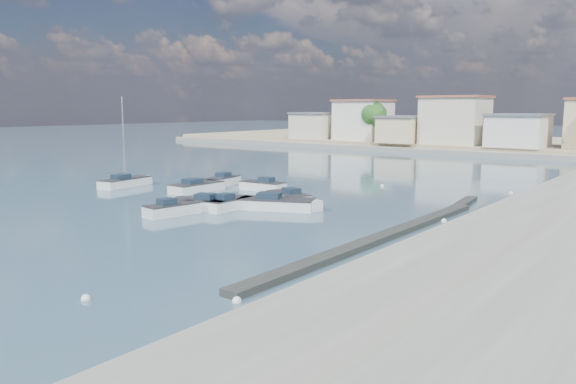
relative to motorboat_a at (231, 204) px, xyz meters
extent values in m
plane|color=#314B62|center=(7.17, 27.94, -0.38)|extent=(400.00, 400.00, 0.00)
cube|color=slate|center=(21.32, 0.94, 0.52)|extent=(4.17, 90.00, 2.86)
cube|color=slate|center=(21.17, -8.06, 0.02)|extent=(5.31, 3.50, 1.94)
cube|color=black|center=(14.17, -2.06, -0.20)|extent=(1.00, 26.00, 0.35)
cube|color=black|center=(13.67, 11.94, -0.23)|extent=(2.00, 8.05, 0.30)
cube|color=gray|center=(7.17, 79.94, 0.32)|extent=(160.00, 40.00, 1.40)
cube|color=slate|center=(7.17, 58.94, 0.02)|extent=(160.00, 2.50, 0.80)
cube|color=beige|center=(-36.83, 63.94, 3.52)|extent=(8.00, 8.00, 5.00)
cube|color=#595960|center=(-36.83, 63.94, 6.20)|extent=(8.48, 8.48, 0.35)
cube|color=silver|center=(-26.83, 65.94, 4.77)|extent=(9.00, 9.00, 7.50)
cube|color=#99513D|center=(-26.83, 65.94, 8.70)|extent=(9.54, 9.54, 0.35)
cube|color=beige|center=(-16.83, 62.94, 3.27)|extent=(7.00, 8.00, 4.50)
cube|color=#595960|center=(-16.83, 62.94, 5.70)|extent=(7.42, 8.48, 0.35)
cube|color=beige|center=(-7.83, 64.94, 5.02)|extent=(10.00, 9.00, 8.00)
cube|color=#99513D|center=(-7.83, 64.94, 9.20)|extent=(10.60, 9.54, 0.35)
cube|color=silver|center=(3.17, 63.94, 3.52)|extent=(8.50, 8.50, 5.00)
cube|color=#595960|center=(3.17, 63.94, 6.20)|extent=(9.01, 9.01, 0.35)
cylinder|color=#38281E|center=(-22.83, 62.94, 2.71)|extent=(0.44, 0.44, 3.38)
sphere|color=#194717|center=(-22.83, 62.94, 6.05)|extent=(4.80, 4.80, 4.80)
sphere|color=#194717|center=(-21.93, 62.34, 5.82)|extent=(3.60, 3.60, 3.60)
sphere|color=#194717|center=(-23.58, 63.39, 6.20)|extent=(3.30, 3.30, 3.30)
cylinder|color=#38281E|center=(-4.83, 65.94, 2.48)|extent=(0.44, 0.44, 2.93)
sphere|color=#194717|center=(-4.83, 65.94, 5.38)|extent=(4.16, 4.16, 4.16)
sphere|color=#194717|center=(-4.05, 65.42, 5.18)|extent=(3.12, 3.12, 3.12)
sphere|color=#194717|center=(-5.48, 66.33, 5.51)|extent=(2.86, 2.86, 2.86)
cube|color=silver|center=(0.00, -0.23, -0.08)|extent=(1.62, 4.12, 1.00)
cube|color=silver|center=(0.00, 1.54, -0.08)|extent=(1.61, 1.61, 1.00)
cube|color=#262628|center=(0.00, -0.23, 0.42)|extent=(1.65, 4.12, 0.08)
cube|color=#1A2836|center=(0.00, -0.64, 0.66)|extent=(1.00, 1.24, 0.48)
cube|color=silver|center=(-1.63, -4.51, -0.08)|extent=(2.15, 4.17, 1.00)
cube|color=silver|center=(-1.39, -2.82, -0.08)|extent=(1.59, 1.59, 1.00)
cube|color=#262628|center=(-1.63, -4.51, 0.42)|extent=(2.18, 4.17, 0.08)
cube|color=#1A2836|center=(-1.68, -4.90, 0.66)|extent=(1.16, 1.32, 0.48)
cube|color=silver|center=(-4.39, 8.96, -0.08)|extent=(4.49, 1.96, 1.00)
cube|color=silver|center=(-6.28, 8.83, -0.08)|extent=(1.66, 1.66, 1.00)
cube|color=#262628|center=(-4.39, 8.96, 0.42)|extent=(4.49, 2.00, 0.08)
cube|color=#1A2836|center=(-3.96, 8.99, 0.66)|extent=(1.38, 1.12, 0.48)
cube|color=silver|center=(-1.63, -1.72, -0.08)|extent=(4.94, 3.22, 1.00)
cube|color=silver|center=(-3.48, -2.33, -0.08)|extent=(1.78, 1.78, 1.00)
cube|color=#262628|center=(-1.63, -1.72, 0.42)|extent=(4.95, 3.26, 0.08)
cube|color=#1A2836|center=(-1.20, -1.58, 0.66)|extent=(1.67, 1.54, 0.48)
cube|color=silver|center=(-8.65, 4.52, -0.08)|extent=(2.13, 5.29, 1.00)
cube|color=silver|center=(-8.63, 6.78, -0.08)|extent=(2.09, 2.09, 1.00)
cube|color=#262628|center=(-8.65, 4.52, 0.42)|extent=(2.17, 5.29, 0.08)
cube|color=#1A2836|center=(-8.66, 3.99, 0.66)|extent=(1.31, 1.59, 0.48)
cube|color=silver|center=(1.78, 5.00, -0.08)|extent=(4.75, 3.30, 1.00)
cube|color=silver|center=(0.03, 5.71, -0.08)|extent=(1.63, 1.63, 1.00)
cube|color=#262628|center=(1.78, 5.00, 0.42)|extent=(4.76, 3.33, 0.08)
cube|color=#1A2836|center=(2.19, 4.83, 0.66)|extent=(1.64, 1.51, 0.48)
cube|color=silver|center=(-9.88, 8.89, -0.08)|extent=(2.72, 5.06, 1.00)
cube|color=silver|center=(-9.47, 6.86, -0.08)|extent=(1.78, 1.78, 1.00)
cube|color=#262628|center=(-9.88, 8.89, 0.42)|extent=(2.75, 5.06, 0.08)
cube|color=#1A2836|center=(-9.97, 9.36, 0.66)|extent=(1.38, 1.63, 0.48)
cube|color=silver|center=(2.86, 2.08, -0.08)|extent=(6.25, 4.46, 1.00)
cube|color=silver|center=(5.14, 3.10, -0.08)|extent=(2.08, 2.08, 1.00)
cube|color=#262628|center=(2.86, 2.08, 0.42)|extent=(6.27, 4.51, 0.08)
cube|color=#1A2836|center=(2.33, 1.84, 0.66)|extent=(2.17, 2.01, 0.48)
cube|color=silver|center=(-16.80, 2.57, -0.08)|extent=(2.61, 5.78, 1.00)
cube|color=silver|center=(-17.14, 5.00, -0.08)|extent=(1.84, 1.84, 1.00)
cube|color=#262628|center=(-16.80, 2.57, 0.42)|extent=(2.64, 5.79, 0.08)
cube|color=#1A2836|center=(-16.73, 2.02, 0.66)|extent=(1.37, 1.82, 0.48)
cylinder|color=silver|center=(-16.80, 2.57, 4.42)|extent=(0.12, 0.12, 8.00)
cylinder|color=silver|center=(-16.64, 1.38, 1.12)|extent=(0.41, 2.39, 0.08)
sphere|color=white|center=(14.73, -15.14, -0.33)|extent=(0.39, 0.39, 0.39)
sphere|color=white|center=(13.61, 4.77, -0.33)|extent=(0.39, 0.39, 0.39)
sphere|color=white|center=(9.66, -18.71, -0.33)|extent=(0.39, 0.39, 0.39)
sphere|color=white|center=(15.01, 5.29, -0.33)|extent=(0.39, 0.39, 0.39)
sphere|color=white|center=(3.38, 18.05, -0.33)|extent=(0.39, 0.39, 0.39)
sphere|color=white|center=(14.85, 20.97, -0.33)|extent=(0.39, 0.39, 0.39)
camera|label=1|loc=(29.64, -30.98, 7.41)|focal=35.00mm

